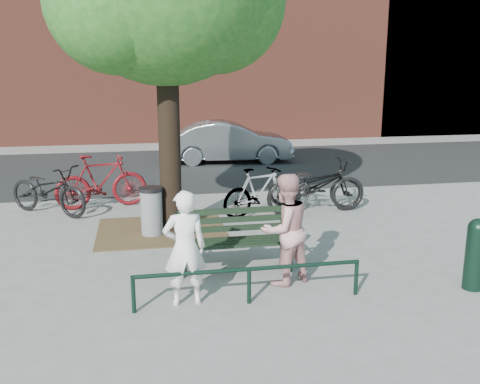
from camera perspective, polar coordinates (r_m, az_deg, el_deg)
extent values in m
plane|color=gray|center=(8.34, -0.72, -8.30)|extent=(90.00, 90.00, 0.00)
cube|color=brown|center=(10.30, -8.36, -4.08)|extent=(2.40, 2.00, 0.02)
cube|color=black|center=(16.47, -5.86, 2.61)|extent=(40.00, 7.00, 0.01)
cube|color=black|center=(8.16, -6.58, -7.19)|extent=(0.06, 0.52, 0.45)
cube|color=black|center=(8.24, -6.79, -3.73)|extent=(0.06, 0.06, 0.44)
cylinder|color=black|center=(7.94, -6.61, -4.70)|extent=(0.04, 0.36, 0.04)
cube|color=black|center=(8.43, 4.94, -6.46)|extent=(0.06, 0.52, 0.45)
cube|color=black|center=(8.51, 4.59, -3.12)|extent=(0.06, 0.06, 0.44)
cylinder|color=black|center=(8.21, 5.19, -4.03)|extent=(0.04, 0.36, 0.04)
cube|color=black|center=(8.18, -0.73, -5.37)|extent=(1.64, 0.46, 0.04)
cube|color=black|center=(8.31, -1.01, -2.98)|extent=(1.64, 0.03, 0.47)
cylinder|color=black|center=(7.03, -11.31, -10.66)|extent=(0.06, 0.06, 0.50)
cylinder|color=black|center=(7.15, 0.97, -9.94)|extent=(0.06, 0.06, 0.50)
cylinder|color=black|center=(7.58, 12.29, -8.88)|extent=(0.06, 0.06, 0.50)
cylinder|color=black|center=(7.07, 0.98, -8.23)|extent=(3.00, 0.06, 0.06)
cylinder|color=black|center=(9.91, -7.57, 6.45)|extent=(0.40, 0.40, 3.80)
sphere|color=#1A4F18|center=(10.29, -2.77, 19.64)|extent=(2.60, 2.60, 2.60)
sphere|color=#1A4F18|center=(9.48, -12.97, 19.25)|extent=(2.40, 2.40, 2.40)
imported|color=white|center=(6.99, -5.91, -5.98)|extent=(0.58, 0.39, 1.54)
imported|color=tan|center=(7.64, 4.80, -3.99)|extent=(0.96, 0.87, 1.61)
cylinder|color=black|center=(8.21, 23.76, -6.54)|extent=(0.28, 0.28, 0.89)
sphere|color=black|center=(8.08, 24.06, -3.56)|extent=(0.28, 0.28, 0.28)
cylinder|color=gray|center=(9.99, -9.41, -2.22)|extent=(0.40, 0.40, 0.84)
cylinder|color=black|center=(9.88, -9.51, 0.30)|extent=(0.44, 0.44, 0.06)
imported|color=black|center=(11.89, -19.78, 0.22)|extent=(2.04, 1.77, 1.06)
imported|color=#570C10|center=(12.08, -14.59, 1.10)|extent=(2.05, 0.88, 1.19)
imported|color=black|center=(11.42, 8.17, 0.60)|extent=(2.24, 0.92, 1.15)
imported|color=gray|center=(11.09, 2.06, 0.03)|extent=(1.78, 1.04, 1.03)
imported|color=black|center=(11.85, 8.00, 0.87)|extent=(2.15, 1.26, 1.07)
imported|color=slate|center=(17.22, -1.19, 5.35)|extent=(4.08, 1.62, 1.32)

